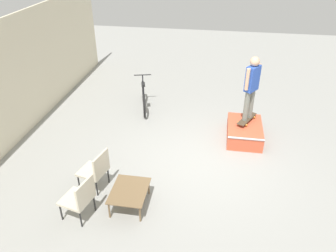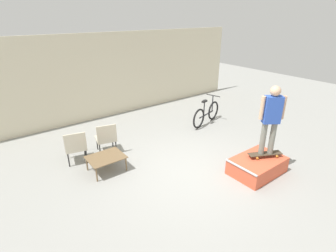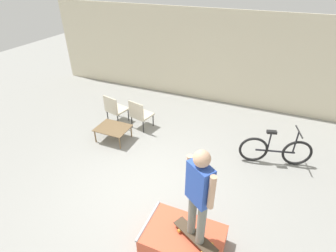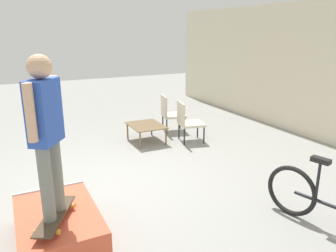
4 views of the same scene
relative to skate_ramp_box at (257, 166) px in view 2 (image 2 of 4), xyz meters
name	(u,v)px [view 2 (image 2 of 4)]	position (x,y,z in m)	size (l,w,h in m)	color
ground_plane	(193,171)	(-1.20, 0.99, -0.19)	(24.00, 24.00, 0.00)	gray
house_wall_back	(104,76)	(-1.20, 5.77, 1.31)	(12.00, 0.06, 3.00)	beige
skate_ramp_box	(257,166)	(0.00, 0.00, 0.00)	(1.32, 0.87, 0.41)	#DB5638
skateboard_on_ramp	(265,154)	(0.20, -0.04, 0.28)	(0.82, 0.55, 0.07)	#473828
person_skater	(271,115)	(0.20, -0.04, 1.27)	(0.49, 0.38, 1.67)	gray
coffee_table	(106,158)	(-2.87, 2.30, 0.15)	(0.86, 0.69, 0.38)	brown
patio_chair_left	(76,146)	(-3.31, 3.11, 0.29)	(0.63, 0.63, 0.89)	black
patio_chair_right	(106,137)	(-2.47, 3.11, 0.29)	(0.63, 0.63, 0.89)	black
bicycle	(206,114)	(1.22, 2.97, 0.17)	(1.64, 0.60, 0.95)	black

